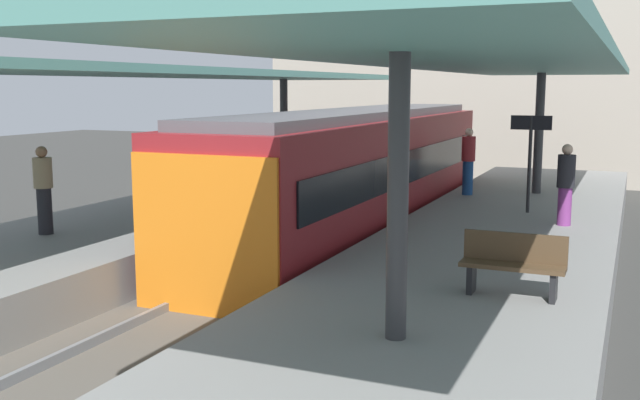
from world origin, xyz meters
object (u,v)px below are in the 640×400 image
Objects in this scene: commuter_train at (357,175)px; platform_sign at (530,142)px; passenger_near_bench at (566,183)px; platform_bench at (513,263)px; passenger_mid_platform at (468,160)px; passenger_far_end at (44,189)px.

platform_sign is (4.01, 0.43, 0.90)m from commuter_train.
platform_sign is at bearing 124.84° from passenger_near_bench.
passenger_near_bench is (0.17, 5.72, 0.41)m from platform_bench.
passenger_near_bench is at bearing -10.07° from commuter_train.
commuter_train is 9.93× the size of platform_bench.
passenger_near_bench is at bearing -52.09° from passenger_mid_platform.
commuter_train reaches higher than passenger_mid_platform.
commuter_train is 4.13m from platform_sign.
platform_bench is at bearing -4.69° from passenger_far_end.
platform_bench is 9.08m from passenger_far_end.
platform_sign is 1.25× the size of passenger_mid_platform.
passenger_near_bench is 0.98× the size of passenger_far_end.
platform_bench is 0.63× the size of platform_sign.
passenger_near_bench is at bearing -55.16° from platform_sign.
passenger_mid_platform is (-2.78, 3.56, 0.05)m from passenger_near_bench.
passenger_near_bench is 10.47m from passenger_far_end.
commuter_train reaches higher than passenger_near_bench.
platform_sign is 1.76m from passenger_near_bench.
platform_bench is 0.81× the size of passenger_far_end.
passenger_mid_platform is at bearing 127.91° from passenger_near_bench.
passenger_near_bench is at bearing 88.32° from platform_bench.
commuter_train reaches higher than passenger_far_end.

